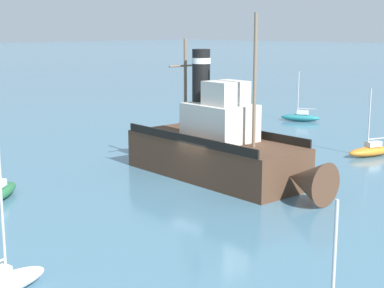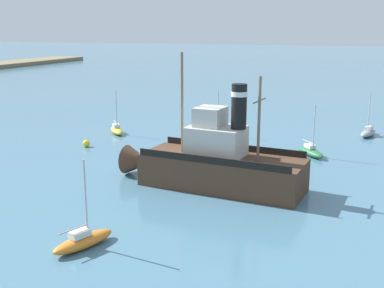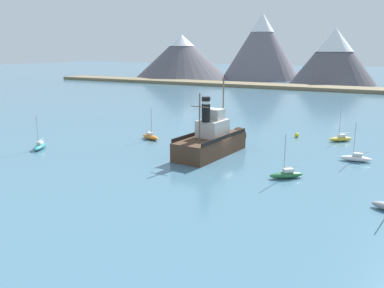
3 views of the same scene
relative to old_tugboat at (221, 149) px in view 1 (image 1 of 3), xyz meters
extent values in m
plane|color=#477289|center=(1.68, -0.38, -1.83)|extent=(600.00, 600.00, 0.00)
cube|color=#4C3323|center=(-0.05, -0.61, -0.63)|extent=(5.44, 12.34, 2.40)
cone|color=#4C3323|center=(0.58, 6.56, -0.63)|extent=(2.55, 2.60, 2.35)
cube|color=beige|center=(-0.01, -0.11, 1.67)|extent=(3.34, 4.25, 2.20)
cube|color=beige|center=(0.03, 0.38, 3.47)|extent=(2.37, 2.19, 1.40)
cylinder|color=black|center=(-0.16, -1.81, 4.37)|extent=(1.10, 1.10, 3.20)
cylinder|color=silver|center=(-0.16, -1.81, 5.27)|extent=(1.16, 1.16, 0.35)
cylinder|color=#75604C|center=(0.24, 2.67, 4.32)|extent=(0.20, 0.20, 7.50)
cylinder|color=#75604C|center=(-0.29, -3.30, 3.57)|extent=(0.20, 0.20, 6.00)
cylinder|color=#75604C|center=(-0.29, -3.30, 4.89)|extent=(2.60, 0.35, 0.12)
cube|color=black|center=(-2.20, -0.42, 0.82)|extent=(1.13, 11.37, 0.50)
cube|color=black|center=(2.09, -0.80, 0.82)|extent=(1.13, 11.37, 0.50)
ellipsoid|color=#23757A|center=(-22.37, -9.19, -1.48)|extent=(2.66, 3.90, 0.70)
cube|color=silver|center=(-22.46, -9.01, -0.95)|extent=(1.06, 1.27, 0.36)
cylinder|color=#B7B7BC|center=(-22.24, -9.46, 0.97)|extent=(0.10, 0.10, 4.20)
cylinder|color=#B7B7BC|center=(-22.64, -8.66, -0.58)|extent=(0.87, 1.65, 0.08)
cylinder|color=#B7B7BC|center=(13.64, 15.81, 0.97)|extent=(0.10, 0.10, 4.20)
cylinder|color=#B7B7BC|center=(17.01, 5.04, 0.97)|extent=(0.10, 0.10, 4.20)
ellipsoid|color=orange|center=(-12.33, 3.50, -1.48)|extent=(3.94, 2.38, 0.70)
cube|color=silver|center=(-12.52, 3.58, -0.95)|extent=(1.26, 0.99, 0.36)
cylinder|color=#B7B7BC|center=(-12.05, 3.40, 0.97)|extent=(0.10, 0.10, 4.20)
cylinder|color=#B7B7BC|center=(-12.89, 3.72, -0.58)|extent=(1.71, 0.72, 0.08)
camera|label=1|loc=(26.25, 22.98, 7.27)|focal=55.00mm
camera|label=2|loc=(-32.83, -10.38, 9.79)|focal=45.00mm
camera|label=3|loc=(22.47, -47.60, 11.88)|focal=38.00mm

